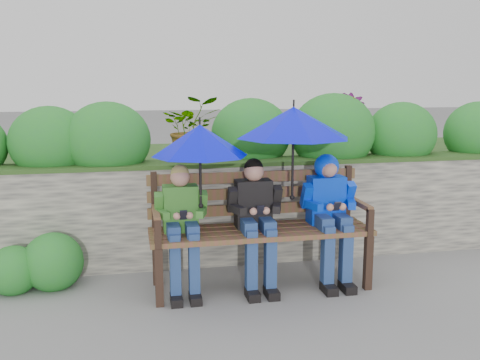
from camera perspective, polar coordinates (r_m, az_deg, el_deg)
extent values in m
plane|color=gray|center=(4.86, 0.24, -11.30)|extent=(60.00, 60.00, 0.00)
cube|color=#565450|center=(5.41, -1.39, -3.46)|extent=(8.00, 0.40, 1.00)
cube|color=#24431D|center=(5.31, -1.41, 1.89)|extent=(8.00, 0.42, 0.04)
cube|color=#24431D|center=(6.57, -3.24, -1.16)|extent=(8.00, 2.00, 0.96)
ellipsoid|color=#25712C|center=(5.42, -19.62, 3.81)|extent=(0.77, 0.62, 0.69)
ellipsoid|color=#25712C|center=(5.30, -13.94, 4.15)|extent=(0.82, 0.66, 0.74)
ellipsoid|color=#25712C|center=(5.63, 1.16, 4.89)|extent=(0.85, 0.68, 0.76)
ellipsoid|color=#25712C|center=(5.74, 9.88, 5.04)|extent=(0.91, 0.73, 0.82)
ellipsoid|color=#25712C|center=(6.07, 16.83, 4.67)|extent=(0.78, 0.63, 0.71)
ellipsoid|color=#25712C|center=(6.61, 24.03, 4.64)|extent=(0.78, 0.62, 0.70)
sphere|color=#E2A9C0|center=(5.37, -20.07, 2.86)|extent=(0.14, 0.14, 0.14)
sphere|color=#E2A9C0|center=(5.43, 0.87, 3.58)|extent=(0.14, 0.14, 0.14)
sphere|color=#E2A9C0|center=(6.12, 18.46, 3.82)|extent=(0.14, 0.14, 0.14)
imported|color=#25712C|center=(5.32, -5.20, 5.51)|extent=(0.57, 0.49, 0.63)
imported|color=#25712C|center=(5.74, 11.45, 5.84)|extent=(0.37, 0.37, 0.66)
sphere|color=#25712C|center=(5.07, -19.31, -8.26)|extent=(0.53, 0.53, 0.53)
sphere|color=#25712C|center=(5.09, -23.02, -8.89)|extent=(0.44, 0.44, 0.44)
cube|color=black|center=(4.43, -8.62, -10.27)|extent=(0.06, 0.06, 0.49)
cube|color=black|center=(4.89, -8.93, -8.27)|extent=(0.06, 0.06, 0.49)
cube|color=black|center=(4.85, 13.51, -8.57)|extent=(0.06, 0.06, 0.49)
cube|color=black|center=(5.27, 11.27, -6.94)|extent=(0.06, 0.06, 0.49)
cube|color=brown|center=(4.51, 2.89, -6.24)|extent=(1.94, 0.11, 0.04)
cube|color=brown|center=(4.64, 2.46, -5.75)|extent=(1.94, 0.11, 0.04)
cube|color=brown|center=(4.77, 2.05, -5.29)|extent=(1.94, 0.11, 0.04)
cube|color=brown|center=(4.90, 1.66, -4.86)|extent=(1.94, 0.11, 0.04)
cube|color=black|center=(4.77, -9.12, -2.35)|extent=(0.05, 0.05, 0.54)
cube|color=brown|center=(4.52, -8.96, -3.48)|extent=(0.05, 0.50, 0.04)
cube|color=black|center=(4.32, -8.75, -5.78)|extent=(0.05, 0.05, 0.24)
cube|color=black|center=(5.16, 11.38, -1.44)|extent=(0.05, 0.05, 0.54)
cube|color=brown|center=(4.94, 12.56, -2.42)|extent=(0.05, 0.50, 0.04)
cube|color=black|center=(4.75, 13.69, -4.45)|extent=(0.05, 0.05, 0.24)
cube|color=brown|center=(4.92, 1.51, -3.11)|extent=(1.94, 0.04, 0.10)
cube|color=brown|center=(4.89, 1.52, -1.39)|extent=(1.94, 0.04, 0.10)
cube|color=brown|center=(4.86, 1.53, 0.36)|extent=(1.94, 0.04, 0.10)
cube|color=#3E7D2C|center=(4.63, -6.37, -3.01)|extent=(0.30, 0.17, 0.40)
sphere|color=tan|center=(4.55, -6.42, 0.30)|extent=(0.17, 0.17, 0.17)
sphere|color=#9F8C42|center=(4.56, -6.44, 0.68)|extent=(0.16, 0.16, 0.16)
cube|color=navy|center=(4.52, -7.16, -5.28)|extent=(0.10, 0.28, 0.10)
cube|color=navy|center=(4.48, -6.93, -9.33)|extent=(0.09, 0.10, 0.58)
cube|color=black|center=(4.52, -6.80, -12.59)|extent=(0.10, 0.19, 0.07)
cube|color=navy|center=(4.54, -5.18, -5.19)|extent=(0.10, 0.28, 0.10)
cube|color=navy|center=(4.49, -4.92, -9.23)|extent=(0.09, 0.10, 0.58)
cube|color=black|center=(4.54, -4.78, -12.48)|extent=(0.10, 0.19, 0.07)
cube|color=#3E7D2C|center=(4.56, -8.68, -2.59)|extent=(0.07, 0.16, 0.22)
cube|color=#3E7D2C|center=(4.47, -8.24, -3.66)|extent=(0.11, 0.18, 0.06)
sphere|color=tan|center=(4.40, -6.76, -3.85)|extent=(0.06, 0.06, 0.06)
cube|color=#3E7D2C|center=(4.59, -4.01, -2.40)|extent=(0.07, 0.16, 0.22)
cube|color=#3E7D2C|center=(4.50, -4.14, -3.49)|extent=(0.11, 0.18, 0.06)
sphere|color=tan|center=(4.41, -5.41, -3.79)|extent=(0.06, 0.06, 0.06)
cube|color=black|center=(4.39, -6.07, -3.74)|extent=(0.06, 0.07, 0.09)
cube|color=black|center=(4.72, 1.41, -2.52)|extent=(0.31, 0.18, 0.42)
sphere|color=tan|center=(4.65, 1.49, 0.92)|extent=(0.18, 0.18, 0.18)
sphere|color=black|center=(4.65, 1.46, 1.31)|extent=(0.17, 0.17, 0.17)
cube|color=navy|center=(4.60, 0.81, -4.87)|extent=(0.11, 0.29, 0.11)
cube|color=navy|center=(4.55, 1.20, -8.90)|extent=(0.09, 0.10, 0.58)
cube|color=black|center=(4.60, 1.35, -12.12)|extent=(0.10, 0.20, 0.07)
cube|color=navy|center=(4.64, 2.82, -4.76)|extent=(0.11, 0.29, 0.11)
cube|color=navy|center=(4.59, 3.25, -8.75)|extent=(0.09, 0.10, 0.58)
cube|color=black|center=(4.63, 3.39, -11.94)|extent=(0.10, 0.20, 0.07)
cube|color=black|center=(4.63, -0.85, -2.09)|extent=(0.07, 0.17, 0.24)
cube|color=black|center=(4.53, -0.22, -3.19)|extent=(0.12, 0.20, 0.06)
sphere|color=tan|center=(4.48, 1.44, -3.37)|extent=(0.06, 0.06, 0.06)
cube|color=black|center=(4.72, 3.89, -1.88)|extent=(0.07, 0.17, 0.24)
cube|color=black|center=(4.61, 3.95, -2.99)|extent=(0.12, 0.20, 0.06)
sphere|color=tan|center=(4.50, 2.81, -3.30)|extent=(0.06, 0.06, 0.06)
cube|color=black|center=(4.48, 2.16, -3.25)|extent=(0.06, 0.07, 0.09)
cube|color=#000DD5|center=(4.92, 9.15, -2.09)|extent=(0.32, 0.19, 0.43)
sphere|color=tan|center=(4.84, 9.34, 1.28)|extent=(0.18, 0.18, 0.18)
sphere|color=#000DD5|center=(4.87, 9.21, 1.45)|extent=(0.22, 0.22, 0.22)
sphere|color=tan|center=(4.81, 9.51, 1.08)|extent=(0.13, 0.13, 0.13)
cube|color=navy|center=(4.79, 8.78, -4.38)|extent=(0.11, 0.30, 0.11)
cube|color=navy|center=(4.74, 9.31, -8.25)|extent=(0.09, 0.10, 0.58)
cube|color=black|center=(4.78, 9.47, -11.36)|extent=(0.10, 0.21, 0.08)
cube|color=navy|center=(4.85, 10.66, -4.25)|extent=(0.11, 0.30, 0.11)
cube|color=navy|center=(4.80, 11.22, -8.07)|extent=(0.09, 0.10, 0.58)
cube|color=black|center=(4.84, 11.37, -11.14)|extent=(0.10, 0.21, 0.08)
cube|color=#000DD5|center=(4.79, 7.11, -1.67)|extent=(0.08, 0.17, 0.24)
cube|color=#000DD5|center=(4.71, 7.89, -2.74)|extent=(0.12, 0.20, 0.07)
sphere|color=tan|center=(4.67, 9.59, -2.89)|extent=(0.07, 0.07, 0.07)
cube|color=#000DD5|center=(4.94, 11.55, -1.45)|extent=(0.08, 0.17, 0.24)
cube|color=#000DD5|center=(4.83, 11.78, -2.52)|extent=(0.12, 0.20, 0.07)
sphere|color=tan|center=(4.71, 10.87, -2.82)|extent=(0.07, 0.07, 0.07)
cube|color=black|center=(4.68, 10.28, -2.77)|extent=(0.06, 0.07, 0.09)
cone|color=#0007ED|center=(4.43, -4.29, 4.24)|extent=(0.81, 0.81, 0.26)
cylinder|color=black|center=(4.42, -4.32, 6.31)|extent=(0.02, 0.02, 0.06)
cylinder|color=black|center=(4.47, -4.24, 0.71)|extent=(0.02, 0.02, 0.55)
sphere|color=black|center=(4.53, -4.20, -2.75)|extent=(0.04, 0.04, 0.04)
cone|color=#0007ED|center=(4.67, 5.72, 6.13)|extent=(1.01, 1.01, 0.27)
cylinder|color=black|center=(4.66, 5.76, 8.16)|extent=(0.02, 0.02, 0.06)
cylinder|color=black|center=(4.71, 5.65, 2.10)|extent=(0.02, 0.02, 0.66)
sphere|color=black|center=(4.77, 5.58, -1.85)|extent=(0.04, 0.04, 0.04)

